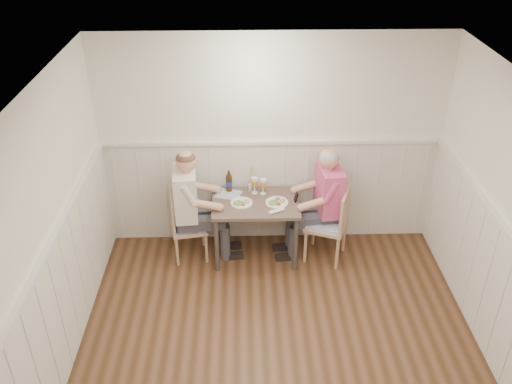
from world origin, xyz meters
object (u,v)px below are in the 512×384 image
chair_right (331,222)px  grass_vase (250,178)px  diner_cream (191,214)px  beer_bottle (229,182)px  man_in_pink (324,210)px  chair_left (185,224)px  dining_table (256,209)px

chair_right → grass_vase: (-0.94, 0.34, 0.41)m
diner_cream → beer_bottle: bearing=30.8°
grass_vase → man_in_pink: bearing=-14.4°
chair_left → grass_vase: grass_vase is taller
chair_right → diner_cream: bearing=177.5°
dining_table → grass_vase: size_ratio=2.66×
grass_vase → chair_left: bearing=-160.8°
dining_table → man_in_pink: man_in_pink is taller
beer_bottle → grass_vase: grass_vase is taller
dining_table → chair_right: bearing=-5.2°
man_in_pink → beer_bottle: size_ratio=5.26×
dining_table → beer_bottle: size_ratio=3.73×
man_in_pink → dining_table: bearing=-177.0°
diner_cream → grass_vase: 0.81m
beer_bottle → chair_right: bearing=-15.7°
dining_table → chair_right: 0.90m
chair_right → beer_bottle: beer_bottle is taller
dining_table → diner_cream: diner_cream is taller
chair_left → man_in_pink: 1.65m
dining_table → chair_left: 0.86m
dining_table → man_in_pink: 0.81m
man_in_pink → grass_vase: bearing=165.6°
chair_left → grass_vase: bearing=19.2°
chair_right → chair_left: size_ratio=1.11×
chair_left → chair_right: bearing=-2.5°
dining_table → beer_bottle: beer_bottle is taller
man_in_pink → beer_bottle: bearing=169.2°
chair_right → beer_bottle: size_ratio=3.52×
diner_cream → chair_right: bearing=-2.5°
chair_right → diner_cream: 1.64m
beer_bottle → grass_vase: bearing=2.0°
beer_bottle → dining_table: bearing=-39.8°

